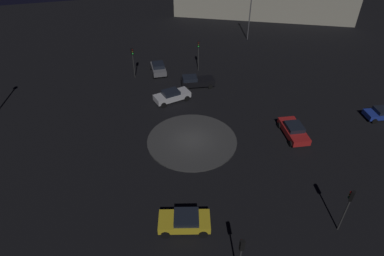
{
  "coord_description": "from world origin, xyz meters",
  "views": [
    {
      "loc": [
        6.92,
        25.19,
        21.23
      ],
      "look_at": [
        0.0,
        0.0,
        1.7
      ],
      "focal_mm": 29.98,
      "sensor_mm": 36.0,
      "label": 1
    }
  ],
  "objects_px": {
    "traffic_light_south": "(198,50)",
    "car_black": "(196,81)",
    "traffic_light_south_near": "(133,57)",
    "traffic_light_north": "(241,251)",
    "car_red": "(294,130)",
    "car_yellow": "(185,221)",
    "streetlamp_southwest": "(250,10)",
    "car_blue": "(384,113)",
    "car_silver": "(172,96)",
    "car_grey": "(158,68)",
    "traffic_light_northwest": "(349,203)"
  },
  "relations": [
    {
      "from": "traffic_light_south",
      "to": "car_black",
      "type": "bearing_deg",
      "value": -0.91
    },
    {
      "from": "traffic_light_south",
      "to": "traffic_light_south_near",
      "type": "xyz_separation_m",
      "value": [
        9.12,
        -0.38,
        -0.12
      ]
    },
    {
      "from": "traffic_light_south",
      "to": "traffic_light_north",
      "type": "bearing_deg",
      "value": 7.28
    },
    {
      "from": "traffic_light_south_near",
      "to": "car_red",
      "type": "bearing_deg",
      "value": 25.31
    },
    {
      "from": "car_yellow",
      "to": "streetlamp_southwest",
      "type": "bearing_deg",
      "value": -105.59
    },
    {
      "from": "streetlamp_southwest",
      "to": "car_blue",
      "type": "bearing_deg",
      "value": 101.47
    },
    {
      "from": "car_blue",
      "to": "traffic_light_south_near",
      "type": "bearing_deg",
      "value": -25.18
    },
    {
      "from": "car_black",
      "to": "streetlamp_southwest",
      "type": "xyz_separation_m",
      "value": [
        -13.24,
        -13.65,
        4.36
      ]
    },
    {
      "from": "car_silver",
      "to": "car_yellow",
      "type": "distance_m",
      "value": 18.7
    },
    {
      "from": "car_grey",
      "to": "traffic_light_south",
      "type": "xyz_separation_m",
      "value": [
        -5.7,
        0.78,
        2.38
      ]
    },
    {
      "from": "car_red",
      "to": "traffic_light_north",
      "type": "relative_size",
      "value": 1.18
    },
    {
      "from": "car_red",
      "to": "car_silver",
      "type": "xyz_separation_m",
      "value": [
        10.93,
        -10.3,
        0.05
      ]
    },
    {
      "from": "car_grey",
      "to": "traffic_light_north",
      "type": "height_order",
      "value": "traffic_light_north"
    },
    {
      "from": "car_silver",
      "to": "streetlamp_southwest",
      "type": "bearing_deg",
      "value": 30.03
    },
    {
      "from": "car_grey",
      "to": "streetlamp_southwest",
      "type": "bearing_deg",
      "value": 118.43
    },
    {
      "from": "traffic_light_north",
      "to": "car_grey",
      "type": "bearing_deg",
      "value": 2.68
    },
    {
      "from": "traffic_light_northwest",
      "to": "traffic_light_south_near",
      "type": "relative_size",
      "value": 1.0
    },
    {
      "from": "car_red",
      "to": "traffic_light_south_near",
      "type": "height_order",
      "value": "traffic_light_south_near"
    },
    {
      "from": "car_blue",
      "to": "car_black",
      "type": "bearing_deg",
      "value": -25.97
    },
    {
      "from": "streetlamp_southwest",
      "to": "car_red",
      "type": "bearing_deg",
      "value": 76.85
    },
    {
      "from": "car_grey",
      "to": "car_silver",
      "type": "height_order",
      "value": "car_grey"
    },
    {
      "from": "traffic_light_north",
      "to": "traffic_light_south_near",
      "type": "bearing_deg",
      "value": 9.05
    },
    {
      "from": "car_black",
      "to": "car_silver",
      "type": "relative_size",
      "value": 0.96
    },
    {
      "from": "car_red",
      "to": "car_blue",
      "type": "xyz_separation_m",
      "value": [
        -11.62,
        -0.24,
        -0.04
      ]
    },
    {
      "from": "car_yellow",
      "to": "traffic_light_northwest",
      "type": "bearing_deg",
      "value": 178.27
    },
    {
      "from": "car_black",
      "to": "streetlamp_southwest",
      "type": "distance_m",
      "value": 19.51
    },
    {
      "from": "traffic_light_northwest",
      "to": "traffic_light_south",
      "type": "xyz_separation_m",
      "value": [
        2.86,
        -28.9,
        0.12
      ]
    },
    {
      "from": "car_red",
      "to": "traffic_light_north",
      "type": "bearing_deg",
      "value": -35.03
    },
    {
      "from": "car_red",
      "to": "streetlamp_southwest",
      "type": "xyz_separation_m",
      "value": [
        -6.25,
        -26.75,
        4.38
      ]
    },
    {
      "from": "car_grey",
      "to": "traffic_light_south_near",
      "type": "distance_m",
      "value": 4.12
    },
    {
      "from": "car_yellow",
      "to": "traffic_light_north",
      "type": "xyz_separation_m",
      "value": [
        -2.51,
        4.71,
        2.07
      ]
    },
    {
      "from": "car_grey",
      "to": "traffic_light_north",
      "type": "bearing_deg",
      "value": 1.65
    },
    {
      "from": "traffic_light_north",
      "to": "car_black",
      "type": "bearing_deg",
      "value": -6.54
    },
    {
      "from": "car_black",
      "to": "traffic_light_northwest",
      "type": "bearing_deg",
      "value": -72.25
    },
    {
      "from": "traffic_light_northwest",
      "to": "streetlamp_southwest",
      "type": "height_order",
      "value": "streetlamp_southwest"
    },
    {
      "from": "car_blue",
      "to": "car_yellow",
      "type": "height_order",
      "value": "car_yellow"
    },
    {
      "from": "traffic_light_north",
      "to": "traffic_light_south_near",
      "type": "distance_m",
      "value": 30.82
    },
    {
      "from": "traffic_light_northwest",
      "to": "traffic_light_north",
      "type": "bearing_deg",
      "value": 68.02
    },
    {
      "from": "car_yellow",
      "to": "car_grey",
      "type": "bearing_deg",
      "value": -81.63
    },
    {
      "from": "car_red",
      "to": "car_yellow",
      "type": "bearing_deg",
      "value": -53.03
    },
    {
      "from": "traffic_light_south",
      "to": "traffic_light_north",
      "type": "distance_m",
      "value": 30.88
    },
    {
      "from": "car_black",
      "to": "traffic_light_south_near",
      "type": "xyz_separation_m",
      "value": [
        7.59,
        -4.71,
        2.29
      ]
    },
    {
      "from": "car_silver",
      "to": "traffic_light_south_near",
      "type": "xyz_separation_m",
      "value": [
        3.65,
        -7.51,
        2.27
      ]
    },
    {
      "from": "car_silver",
      "to": "car_yellow",
      "type": "relative_size",
      "value": 1.09
    },
    {
      "from": "traffic_light_north",
      "to": "car_blue",
      "type": "bearing_deg",
      "value": -57.16
    },
    {
      "from": "car_silver",
      "to": "traffic_light_south",
      "type": "relative_size",
      "value": 1.06
    },
    {
      "from": "car_grey",
      "to": "car_black",
      "type": "xyz_separation_m",
      "value": [
        -4.17,
        5.11,
        -0.03
      ]
    },
    {
      "from": "car_silver",
      "to": "traffic_light_north",
      "type": "height_order",
      "value": "traffic_light_north"
    },
    {
      "from": "car_yellow",
      "to": "traffic_light_north",
      "type": "bearing_deg",
      "value": 132.58
    },
    {
      "from": "car_black",
      "to": "traffic_light_south_near",
      "type": "height_order",
      "value": "traffic_light_south_near"
    }
  ]
}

